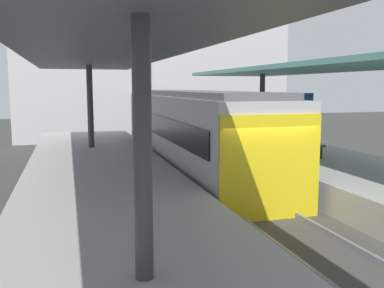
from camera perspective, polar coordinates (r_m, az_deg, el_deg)
The scene contains 14 objects.
ground_plane at distance 11.67m, azimuth 8.35°, elevation -9.67°, with size 80.00×80.00×0.00m, color #383835.
platform_left at distance 10.58m, azimuth -10.90°, elevation -8.73°, with size 4.40×28.00×1.00m, color #9E9E99.
platform_right at distance 13.53m, azimuth 23.28°, elevation -5.62°, with size 4.40×28.00×1.00m, color #9E9E99.
track_ballast at distance 11.64m, azimuth 8.36°, elevation -9.20°, with size 3.20×28.00×0.20m, color #423F3D.
rail_near_side at distance 11.33m, azimuth 5.02°, elevation -8.73°, with size 0.08×28.00×0.14m, color slate.
rail_far_side at distance 11.91m, azimuth 11.56°, elevation -8.05°, with size 0.08×28.00×0.14m, color slate.
commuter_train at distance 17.08m, azimuth -0.20°, elevation 1.82°, with size 2.78×14.22×3.10m.
canopy_left at distance 11.59m, azimuth -12.05°, elevation 11.87°, with size 4.18×21.00×3.47m.
canopy_right at distance 14.32m, azimuth 20.45°, elevation 9.61°, with size 4.18×21.00×3.19m.
platform_bench at distance 15.21m, azimuth 14.65°, elevation -0.15°, with size 1.40×0.41×0.86m.
platform_sign at distance 17.71m, azimuth 14.51°, elevation 4.69°, with size 0.90×0.08×2.21m.
passenger_near_bench at distance 19.03m, azimuth 11.85°, elevation 2.90°, with size 0.36×0.36×1.80m.
passenger_mid_platform at distance 19.35m, azimuth 14.50°, elevation 2.67°, with size 0.36×0.36×1.67m.
station_building_backdrop at distance 30.74m, azimuth -5.45°, elevation 11.40°, with size 18.00×6.00×11.00m, color #B7B2B7.
Camera 1 is at (-4.67, -10.12, 3.45)m, focal length 40.08 mm.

